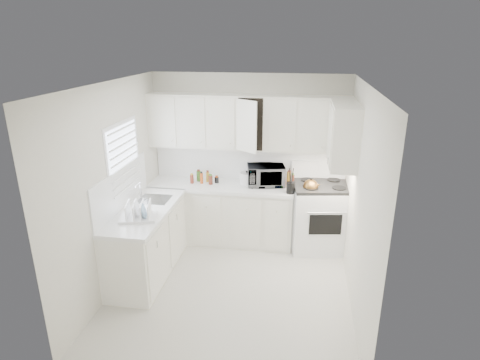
% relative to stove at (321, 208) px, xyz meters
% --- Properties ---
extents(floor, '(3.20, 3.20, 0.00)m').
position_rel_stove_xyz_m(floor, '(-1.15, -1.30, -0.66)').
color(floor, beige).
rests_on(floor, ground).
extents(ceiling, '(3.20, 3.20, 0.00)m').
position_rel_stove_xyz_m(ceiling, '(-1.15, -1.30, 1.94)').
color(ceiling, white).
rests_on(ceiling, ground).
extents(wall_back, '(3.00, 0.00, 3.00)m').
position_rel_stove_xyz_m(wall_back, '(-1.15, 0.30, 0.64)').
color(wall_back, silver).
rests_on(wall_back, ground).
extents(wall_front, '(3.00, 0.00, 3.00)m').
position_rel_stove_xyz_m(wall_front, '(-1.15, -2.90, 0.64)').
color(wall_front, silver).
rests_on(wall_front, ground).
extents(wall_left, '(0.00, 3.20, 3.20)m').
position_rel_stove_xyz_m(wall_left, '(-2.65, -1.30, 0.64)').
color(wall_left, silver).
rests_on(wall_left, ground).
extents(wall_right, '(0.00, 3.20, 3.20)m').
position_rel_stove_xyz_m(wall_right, '(0.35, -1.30, 0.64)').
color(wall_right, silver).
rests_on(wall_right, ground).
extents(window_blinds, '(0.06, 0.96, 1.06)m').
position_rel_stove_xyz_m(window_blinds, '(-2.63, -0.95, 0.89)').
color(window_blinds, white).
rests_on(window_blinds, wall_left).
extents(lower_cabinets_back, '(2.22, 0.60, 0.90)m').
position_rel_stove_xyz_m(lower_cabinets_back, '(-1.54, 0.00, -0.21)').
color(lower_cabinets_back, silver).
rests_on(lower_cabinets_back, floor).
extents(lower_cabinets_left, '(0.60, 1.60, 0.90)m').
position_rel_stove_xyz_m(lower_cabinets_left, '(-2.35, -1.10, -0.21)').
color(lower_cabinets_left, silver).
rests_on(lower_cabinets_left, floor).
extents(countertop_back, '(2.24, 0.64, 0.05)m').
position_rel_stove_xyz_m(countertop_back, '(-1.54, -0.01, 0.26)').
color(countertop_back, white).
rests_on(countertop_back, lower_cabinets_back).
extents(countertop_left, '(0.64, 1.62, 0.05)m').
position_rel_stove_xyz_m(countertop_left, '(-2.34, -1.10, 0.26)').
color(countertop_left, white).
rests_on(countertop_left, lower_cabinets_left).
extents(backsplash_back, '(2.98, 0.02, 0.55)m').
position_rel_stove_xyz_m(backsplash_back, '(-1.15, 0.29, 0.56)').
color(backsplash_back, white).
rests_on(backsplash_back, wall_back).
extents(backsplash_left, '(0.02, 1.60, 0.55)m').
position_rel_stove_xyz_m(backsplash_left, '(-2.64, -1.10, 0.56)').
color(backsplash_left, white).
rests_on(backsplash_left, wall_left).
extents(upper_cabinets_back, '(3.00, 0.33, 0.80)m').
position_rel_stove_xyz_m(upper_cabinets_back, '(-1.15, 0.14, 0.84)').
color(upper_cabinets_back, silver).
rests_on(upper_cabinets_back, wall_back).
extents(upper_cabinets_right, '(0.33, 0.90, 0.80)m').
position_rel_stove_xyz_m(upper_cabinets_right, '(0.19, -0.48, 0.84)').
color(upper_cabinets_right, silver).
rests_on(upper_cabinets_right, wall_right).
extents(sink, '(0.42, 0.38, 0.30)m').
position_rel_stove_xyz_m(sink, '(-2.34, -0.75, 0.41)').
color(sink, gray).
rests_on(sink, countertop_left).
extents(stove, '(0.96, 0.84, 1.33)m').
position_rel_stove_xyz_m(stove, '(0.00, 0.00, 0.00)').
color(stove, white).
rests_on(stove, floor).
extents(tea_kettle, '(0.34, 0.32, 0.25)m').
position_rel_stove_xyz_m(tea_kettle, '(-0.18, -0.16, 0.40)').
color(tea_kettle, olive).
rests_on(tea_kettle, stove).
extents(frying_pan, '(0.40, 0.53, 0.04)m').
position_rel_stove_xyz_m(frying_pan, '(0.18, 0.16, 0.30)').
color(frying_pan, black).
rests_on(frying_pan, stove).
extents(microwave, '(0.61, 0.42, 0.38)m').
position_rel_stove_xyz_m(microwave, '(-0.86, 0.09, 0.47)').
color(microwave, gray).
rests_on(microwave, countertop_back).
extents(rice_cooker, '(0.23, 0.23, 0.21)m').
position_rel_stove_xyz_m(rice_cooker, '(-1.15, 0.09, 0.39)').
color(rice_cooker, white).
rests_on(rice_cooker, countertop_back).
extents(paper_towel, '(0.12, 0.12, 0.27)m').
position_rel_stove_xyz_m(paper_towel, '(-1.10, 0.16, 0.42)').
color(paper_towel, white).
rests_on(paper_towel, countertop_back).
extents(utensil_crock, '(0.14, 0.14, 0.40)m').
position_rel_stove_xyz_m(utensil_crock, '(-0.47, -0.21, 0.48)').
color(utensil_crock, black).
rests_on(utensil_crock, countertop_back).
extents(dish_rack, '(0.51, 0.43, 0.24)m').
position_rel_stove_xyz_m(dish_rack, '(-2.31, -1.38, 0.41)').
color(dish_rack, white).
rests_on(dish_rack, countertop_left).
extents(spice_left_0, '(0.06, 0.06, 0.13)m').
position_rel_stove_xyz_m(spice_left_0, '(-2.00, 0.12, 0.35)').
color(spice_left_0, maroon).
rests_on(spice_left_0, countertop_back).
extents(spice_left_1, '(0.06, 0.06, 0.13)m').
position_rel_stove_xyz_m(spice_left_1, '(-1.92, 0.03, 0.35)').
color(spice_left_1, '#417326').
rests_on(spice_left_1, countertop_back).
extents(spice_left_2, '(0.06, 0.06, 0.13)m').
position_rel_stove_xyz_m(spice_left_2, '(-1.85, 0.12, 0.35)').
color(spice_left_2, '#D3521C').
rests_on(spice_left_2, countertop_back).
extents(spice_left_3, '(0.06, 0.06, 0.13)m').
position_rel_stove_xyz_m(spice_left_3, '(-1.77, 0.03, 0.35)').
color(spice_left_3, gold).
rests_on(spice_left_3, countertop_back).
extents(spice_left_4, '(0.06, 0.06, 0.13)m').
position_rel_stove_xyz_m(spice_left_4, '(-1.70, 0.12, 0.35)').
color(spice_left_4, maroon).
rests_on(spice_left_4, countertop_back).
extents(spice_left_5, '(0.06, 0.06, 0.13)m').
position_rel_stove_xyz_m(spice_left_5, '(-1.62, 0.03, 0.35)').
color(spice_left_5, black).
rests_on(spice_left_5, countertop_back).
extents(sauce_right_0, '(0.06, 0.06, 0.19)m').
position_rel_stove_xyz_m(sauce_right_0, '(-0.57, 0.16, 0.38)').
color(sauce_right_0, '#D3521C').
rests_on(sauce_right_0, countertop_back).
extents(sauce_right_1, '(0.06, 0.06, 0.19)m').
position_rel_stove_xyz_m(sauce_right_1, '(-0.51, 0.10, 0.38)').
color(sauce_right_1, gold).
rests_on(sauce_right_1, countertop_back).
extents(sauce_right_2, '(0.06, 0.06, 0.19)m').
position_rel_stove_xyz_m(sauce_right_2, '(-0.46, 0.16, 0.38)').
color(sauce_right_2, maroon).
rests_on(sauce_right_2, countertop_back).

